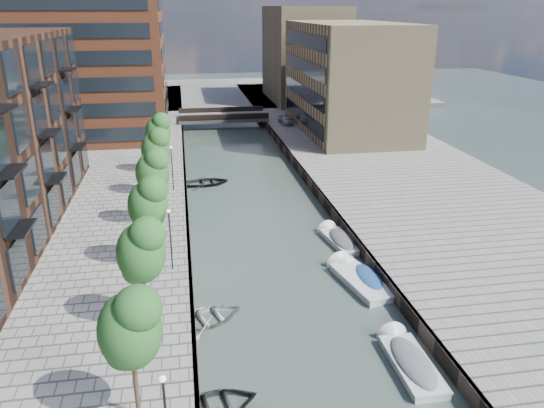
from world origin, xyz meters
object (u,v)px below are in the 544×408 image
object	(u,v)px
motorboat_4	(339,239)
tree_2	(141,249)
tree_6	(158,130)
motorboat_3	(364,278)
motorboat_2	(355,279)
sloop_4	(206,185)
tree_1	(130,326)
tree_5	(155,148)
motorboat_1	(408,360)
sloop_3	(207,321)
car	(286,119)
tree_3	(147,202)
tree_4	(152,170)
bridge	(223,117)

from	to	relation	value
motorboat_4	tree_2	bearing A→B (deg)	-142.99
tree_6	motorboat_3	bearing A→B (deg)	-60.22
motorboat_2	sloop_4	bearing A→B (deg)	111.66
tree_1	motorboat_3	bearing A→B (deg)	39.36
motorboat_3	tree_5	bearing A→B (deg)	129.02
tree_1	motorboat_4	distance (m)	22.70
tree_2	motorboat_1	size ratio (longest dim) A/B	1.14
tree_6	sloop_4	xyz separation A→B (m)	(4.45, -1.96, -5.31)
sloop_3	car	size ratio (longest dim) A/B	1.13
tree_3	motorboat_2	size ratio (longest dim) A/B	0.99
tree_1	motorboat_1	world-z (taller)	tree_1
tree_5	tree_4	bearing A→B (deg)	-90.00
tree_2	sloop_3	world-z (taller)	tree_2
tree_3	motorboat_4	bearing A→B (deg)	13.71
tree_1	car	distance (m)	58.80
tree_3	tree_5	xyz separation A→B (m)	(0.00, 14.00, 0.00)
tree_6	sloop_4	world-z (taller)	tree_6
sloop_3	motorboat_4	world-z (taller)	motorboat_4
tree_5	tree_1	bearing A→B (deg)	-90.00
tree_3	sloop_4	size ratio (longest dim) A/B	1.29
motorboat_4	motorboat_1	bearing A→B (deg)	-92.94
bridge	motorboat_1	bearing A→B (deg)	-85.63
tree_6	sloop_3	size ratio (longest dim) A/B	1.37
sloop_3	motorboat_1	world-z (taller)	motorboat_1
tree_6	motorboat_4	xyz separation A→B (m)	(13.73, -17.65, -5.10)
sloop_4	motorboat_3	distance (m)	23.70
motorboat_1	motorboat_3	size ratio (longest dim) A/B	1.06
tree_3	motorboat_3	size ratio (longest dim) A/B	1.20
motorboat_2	motorboat_3	xyz separation A→B (m)	(0.55, -0.14, 0.08)
motorboat_3	sloop_4	bearing A→B (deg)	112.77
tree_1	tree_3	world-z (taller)	same
motorboat_1	motorboat_2	bearing A→B (deg)	89.28
sloop_4	motorboat_3	size ratio (longest dim) A/B	0.93
tree_2	motorboat_4	distance (m)	17.93
car	tree_5	bearing A→B (deg)	-127.04
sloop_4	motorboat_4	size ratio (longest dim) A/B	0.89
tree_4	motorboat_2	bearing A→B (deg)	-36.50
tree_1	tree_2	size ratio (longest dim) A/B	1.00
tree_5	sloop_4	distance (m)	8.57
motorboat_2	motorboat_3	world-z (taller)	motorboat_2
sloop_4	motorboat_2	size ratio (longest dim) A/B	0.77
sloop_4	motorboat_3	bearing A→B (deg)	-163.17
tree_5	motorboat_2	bearing A→B (deg)	-51.90
tree_4	motorboat_3	distance (m)	17.56
tree_6	sloop_4	bearing A→B (deg)	-23.79
tree_4	tree_6	world-z (taller)	same
motorboat_1	tree_3	bearing A→B (deg)	138.50
tree_4	motorboat_1	distance (m)	23.14
sloop_4	tree_1	bearing A→B (deg)	166.38
tree_1	sloop_4	bearing A→B (deg)	82.32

